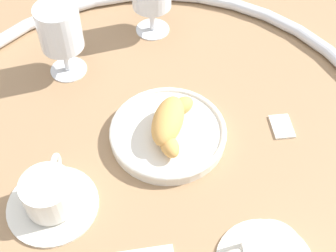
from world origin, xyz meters
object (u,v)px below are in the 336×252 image
object	(u,v)px
coffee_cup_far	(50,196)
juice_glass_right	(60,31)
pastry_plate	(168,133)
croissant_large	(170,122)
sugar_packet	(282,126)

from	to	relation	value
coffee_cup_far	juice_glass_right	size ratio (longest dim) A/B	0.97
pastry_plate	croissant_large	distance (m)	0.03
coffee_cup_far	juice_glass_right	distance (m)	0.30
pastry_plate	croissant_large	bearing A→B (deg)	100.25
pastry_plate	juice_glass_right	xyz separation A→B (m)	(-0.07, -0.24, 0.08)
juice_glass_right	sugar_packet	distance (m)	0.41
juice_glass_right	pastry_plate	bearing A→B (deg)	73.62
coffee_cup_far	pastry_plate	bearing A→B (deg)	150.97
croissant_large	juice_glass_right	world-z (taller)	juice_glass_right
juice_glass_right	sugar_packet	xyz separation A→B (m)	(-0.03, 0.40, -0.09)
pastry_plate	sugar_packet	bearing A→B (deg)	120.76
croissant_large	coffee_cup_far	xyz separation A→B (m)	(0.19, -0.11, -0.02)
coffee_cup_far	sugar_packet	distance (m)	0.39
juice_glass_right	croissant_large	bearing A→B (deg)	73.95
pastry_plate	sugar_packet	size ratio (longest dim) A/B	3.85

